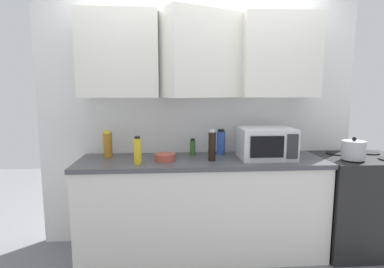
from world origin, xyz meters
name	(u,v)px	position (x,y,z in m)	size (l,w,h in m)	color
wall_back_with_cabinets	(200,84)	(0.00, -0.07, 1.57)	(3.08, 0.60, 2.60)	white
counter_run	(202,206)	(0.00, -0.30, 0.45)	(2.21, 0.63, 0.90)	white
stove_range	(358,203)	(1.49, -0.32, 0.45)	(0.76, 0.64, 0.91)	black
kettle	(353,150)	(1.32, -0.46, 0.99)	(0.20, 0.20, 0.20)	#B2B2B7
microwave	(266,143)	(0.58, -0.32, 1.04)	(0.48, 0.37, 0.28)	silver
bottle_soy_dark	(212,146)	(0.08, -0.38, 1.03)	(0.07, 0.07, 0.28)	black
bottle_amber_vinegar	(108,145)	(-0.86, -0.17, 1.02)	(0.08, 0.08, 0.25)	#AD701E
bottle_blue_cleaner	(221,142)	(0.20, -0.12, 1.02)	(0.08, 0.08, 0.25)	#2D56B7
bottle_yellow_mustard	(138,151)	(-0.56, -0.46, 1.01)	(0.07, 0.07, 0.23)	gold
bottle_green_oil	(193,147)	(-0.07, -0.14, 0.98)	(0.05, 0.05, 0.16)	#386B2D
bowl_ceramic_small	(165,157)	(-0.33, -0.35, 0.93)	(0.18, 0.18, 0.06)	#B24C3D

